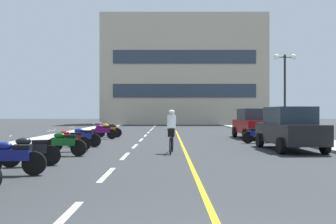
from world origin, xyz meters
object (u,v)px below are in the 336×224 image
motorcycle_3 (29,150)px  motorcycle_6 (82,137)px  street_lamp_mid (284,76)px  motorcycle_4 (63,143)px  motorcycle_5 (68,140)px  motorcycle_8 (102,131)px  cyclist_rider (171,130)px  parked_car_near (289,128)px  motorcycle_2 (10,157)px  motorcycle_9 (108,130)px  parked_car_mid (253,123)px  motorcycle_7 (257,134)px  motorcycle_10 (106,129)px

motorcycle_3 → motorcycle_6: 6.16m
motorcycle_6 → street_lamp_mid: bearing=31.3°
motorcycle_4 → motorcycle_6: (-0.13, 3.51, 0.00)m
motorcycle_5 → motorcycle_6: 2.10m
motorcycle_8 → cyclist_rider: size_ratio=0.96×
parked_car_near → motorcycle_2: (-9.02, -6.23, -0.44)m
motorcycle_9 → cyclist_rider: size_ratio=0.96×
motorcycle_5 → motorcycle_9: (0.19, 8.79, 0.00)m
motorcycle_2 → motorcycle_4: same height
motorcycle_6 → motorcycle_8: size_ratio=1.00×
motorcycle_4 → motorcycle_6: bearing=92.2°
street_lamp_mid → motorcycle_6: 13.93m
parked_car_mid → motorcycle_7: bearing=-99.3°
motorcycle_2 → motorcycle_5: size_ratio=1.02×
motorcycle_2 → motorcycle_5: bearing=90.7°
motorcycle_6 → motorcycle_9: bearing=89.0°
motorcycle_8 → motorcycle_2: bearing=-90.1°
parked_car_mid → cyclist_rider: bearing=-121.6°
motorcycle_10 → parked_car_near: bearing=-47.1°
motorcycle_10 → cyclist_rider: (4.33, -11.09, 0.41)m
motorcycle_7 → cyclist_rider: bearing=-133.8°
motorcycle_10 → motorcycle_7: bearing=-35.8°
motorcycle_3 → motorcycle_6: bearing=88.9°
motorcycle_6 → motorcycle_10: same height
motorcycle_3 → parked_car_near: bearing=27.0°
parked_car_mid → motorcycle_10: parked_car_mid is taller
motorcycle_5 → motorcycle_9: 8.80m
street_lamp_mid → motorcycle_5: street_lamp_mid is taller
motorcycle_5 → motorcycle_6: bearing=88.0°
motorcycle_10 → parked_car_mid: bearing=-16.6°
motorcycle_2 → motorcycle_8: 12.73m
street_lamp_mid → cyclist_rider: size_ratio=2.98×
motorcycle_8 → motorcycle_9: (0.10, 1.70, 0.00)m
street_lamp_mid → motorcycle_9: size_ratio=3.10×
motorcycle_7 → motorcycle_9: 9.63m
parked_car_mid → motorcycle_10: (-9.44, 2.81, -0.44)m
motorcycle_3 → motorcycle_8: size_ratio=0.97×
motorcycle_4 → motorcycle_7: bearing=33.6°
motorcycle_5 → motorcycle_6: size_ratio=0.98×
motorcycle_4 → motorcycle_9: 10.21m
motorcycle_6 → motorcycle_8: 5.00m
motorcycle_6 → motorcycle_10: (-0.28, 8.49, 0.00)m
street_lamp_mid → cyclist_rider: (-7.46, -9.62, -3.07)m
motorcycle_4 → cyclist_rider: cyclist_rider is taller
motorcycle_2 → parked_car_near: bearing=34.7°
motorcycle_3 → motorcycle_6: (0.12, 6.16, 0.00)m
motorcycle_7 → motorcycle_9: bearing=151.4°
motorcycle_5 → motorcycle_10: (-0.20, 10.58, 0.00)m
cyclist_rider → parked_car_mid: bearing=58.4°
parked_car_mid → motorcycle_4: size_ratio=2.53×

